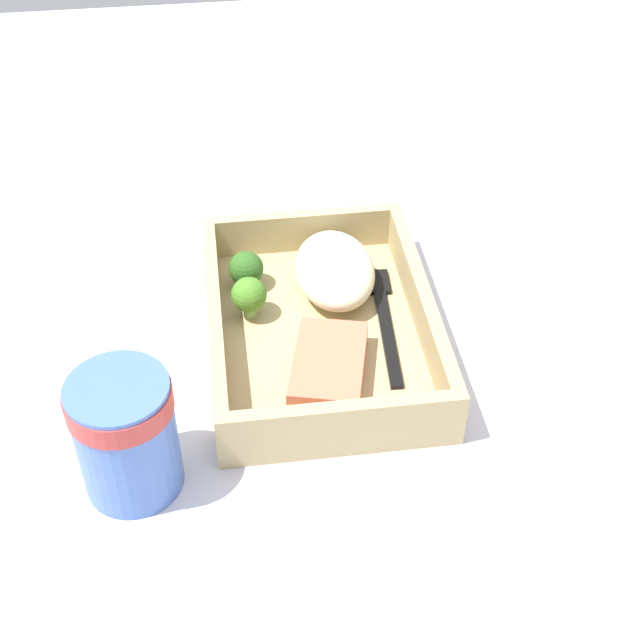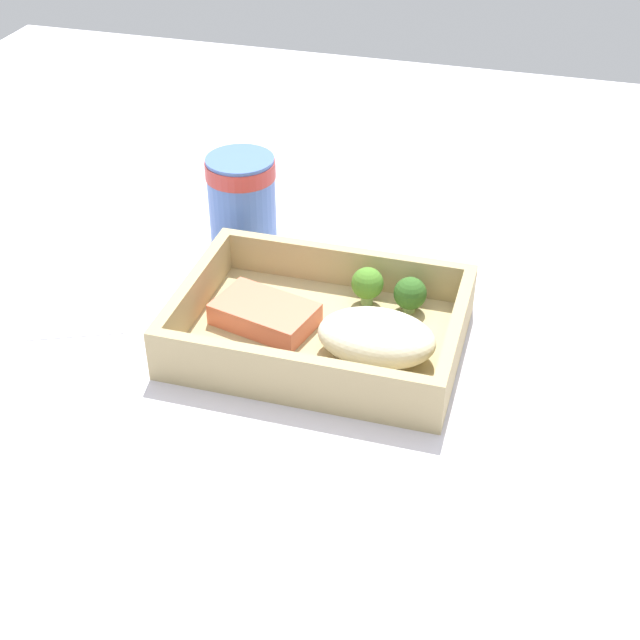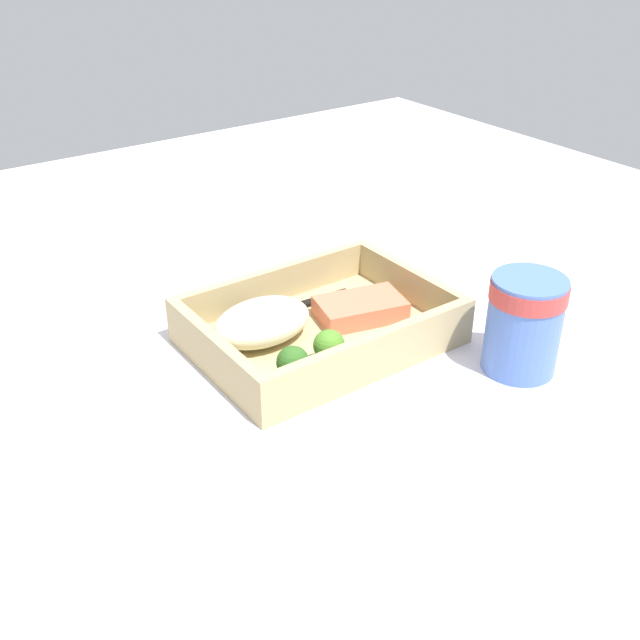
% 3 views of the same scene
% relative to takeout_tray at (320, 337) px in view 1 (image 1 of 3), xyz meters
% --- Properties ---
extents(ground_plane, '(1.60, 1.60, 0.02)m').
position_rel_takeout_tray_xyz_m(ground_plane, '(0.00, 0.00, -0.02)').
color(ground_plane, silver).
extents(takeout_tray, '(0.27, 0.20, 0.01)m').
position_rel_takeout_tray_xyz_m(takeout_tray, '(0.00, 0.00, 0.00)').
color(takeout_tray, tan).
rests_on(takeout_tray, ground_plane).
extents(tray_rim, '(0.27, 0.20, 0.04)m').
position_rel_takeout_tray_xyz_m(tray_rim, '(0.00, 0.00, 0.03)').
color(tray_rim, tan).
rests_on(tray_rim, takeout_tray).
extents(salmon_fillet, '(0.11, 0.08, 0.02)m').
position_rel_takeout_tray_xyz_m(salmon_fillet, '(-0.06, 0.00, 0.02)').
color(salmon_fillet, '#DC6B4E').
rests_on(salmon_fillet, takeout_tray).
extents(mashed_potatoes, '(0.11, 0.07, 0.04)m').
position_rel_takeout_tray_xyz_m(mashed_potatoes, '(0.06, -0.02, 0.03)').
color(mashed_potatoes, beige).
rests_on(mashed_potatoes, takeout_tray).
extents(broccoli_floret_1, '(0.03, 0.03, 0.04)m').
position_rel_takeout_tray_xyz_m(broccoli_floret_1, '(0.03, 0.06, 0.03)').
color(broccoli_floret_1, '#7DA85C').
rests_on(broccoli_floret_1, takeout_tray).
extents(broccoli_floret_2, '(0.03, 0.03, 0.04)m').
position_rel_takeout_tray_xyz_m(broccoli_floret_2, '(0.08, 0.06, 0.03)').
color(broccoli_floret_2, '#8AAF67').
rests_on(broccoli_floret_2, takeout_tray).
extents(fork, '(0.16, 0.03, 0.00)m').
position_rel_takeout_tray_xyz_m(fork, '(0.01, -0.06, 0.01)').
color(fork, black).
rests_on(fork, takeout_tray).
extents(paper_cup, '(0.08, 0.08, 0.10)m').
position_rel_takeout_tray_xyz_m(paper_cup, '(-0.14, 0.16, 0.05)').
color(paper_cup, '#4769B4').
rests_on(paper_cup, ground_plane).
extents(receipt_slip, '(0.15, 0.17, 0.00)m').
position_rel_takeout_tray_xyz_m(receipt_slip, '(-0.26, 0.01, -0.00)').
color(receipt_slip, white).
rests_on(receipt_slip, ground_plane).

